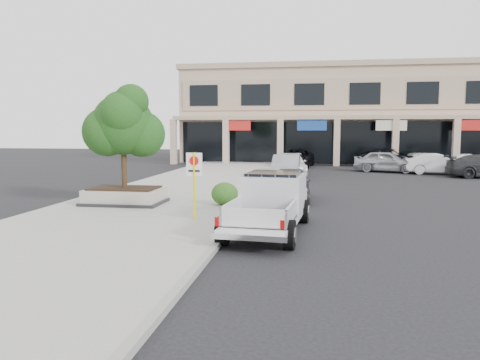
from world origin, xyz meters
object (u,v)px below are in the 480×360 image
object	(u,v)px
curb_car_a	(290,184)
curb_car_d	(296,158)
planter	(125,196)
no_parking_sign	(194,177)
pickup_truck	(268,204)
curb_car_b	(286,167)
lot_car_a	(386,161)
lot_car_b	(439,164)
lot_car_d	(391,158)
curb_car_c	(291,164)
planter_tree	(128,125)
lot_car_e	(423,160)
lot_car_f	(473,164)

from	to	relation	value
curb_car_a	curb_car_d	size ratio (longest dim) A/B	0.79
planter	no_parking_sign	world-z (taller)	no_parking_sign
pickup_truck	curb_car_b	bearing A→B (deg)	96.11
curb_car_a	lot_car_a	xyz separation A→B (m)	(6.51, 15.46, 0.07)
curb_car_b	lot_car_b	xyz separation A→B (m)	(10.70, 5.46, -0.05)
curb_car_b	lot_car_d	xyz separation A→B (m)	(8.38, 11.73, -0.00)
no_parking_sign	pickup_truck	distance (m)	2.85
no_parking_sign	pickup_truck	size ratio (longest dim) A/B	0.40
pickup_truck	curb_car_c	distance (m)	19.42
planter_tree	pickup_truck	size ratio (longest dim) A/B	0.69
curb_car_b	lot_car_a	size ratio (longest dim) A/B	1.01
no_parking_sign	curb_car_b	xyz separation A→B (m)	(2.21, 14.90, -0.83)
planter_tree	curb_car_c	distance (m)	16.69
no_parking_sign	lot_car_e	size ratio (longest dim) A/B	0.56
curb_car_c	curb_car_d	xyz separation A→B (m)	(0.12, 6.71, 0.03)
planter	lot_car_b	size ratio (longest dim) A/B	0.70
planter	curb_car_d	size ratio (longest dim) A/B	0.58
curb_car_c	lot_car_a	bearing A→B (deg)	17.52
no_parking_sign	lot_car_e	xyz separation A→B (m)	(13.07, 26.01, -0.93)
curb_car_b	lot_car_a	xyz separation A→B (m)	(7.23, 6.62, 0.02)
curb_car_c	planter_tree	bearing A→B (deg)	-116.84
curb_car_d	lot_car_f	distance (m)	13.68
planter	planter_tree	size ratio (longest dim) A/B	0.80
curb_car_a	curb_car_b	distance (m)	8.87
curb_car_a	lot_car_f	world-z (taller)	curb_car_a
no_parking_sign	lot_car_a	xyz separation A→B (m)	(9.44, 21.52, -0.82)
curb_car_d	lot_car_d	world-z (taller)	lot_car_d
planter_tree	lot_car_f	bearing A→B (deg)	44.22
planter_tree	lot_car_a	size ratio (longest dim) A/B	0.83
curb_car_b	lot_car_e	bearing A→B (deg)	46.08
curb_car_c	curb_car_d	bearing A→B (deg)	83.42
no_parking_sign	lot_car_d	size ratio (longest dim) A/B	0.40
pickup_truck	lot_car_b	distance (m)	23.64
lot_car_d	curb_car_b	bearing A→B (deg)	158.05
planter	curb_car_b	world-z (taller)	curb_car_b
curb_car_b	lot_car_b	distance (m)	12.02
lot_car_e	planter	bearing A→B (deg)	124.35
curb_car_c	planter	bearing A→B (deg)	-117.07
lot_car_b	curb_car_d	bearing A→B (deg)	69.91
planter	curb_car_c	bearing A→B (deg)	68.44
lot_car_b	lot_car_f	world-z (taller)	lot_car_b
curb_car_a	curb_car_c	xyz separation A→B (m)	(-0.58, 12.45, -0.01)
lot_car_b	curb_car_c	bearing A→B (deg)	104.81
curb_car_c	lot_car_e	size ratio (longest dim) A/B	1.24
curb_car_a	lot_car_a	size ratio (longest dim) A/B	0.92
lot_car_a	lot_car_d	bearing A→B (deg)	4.27
lot_car_d	lot_car_f	size ratio (longest dim) A/B	1.37
lot_car_e	lot_car_b	bearing A→B (deg)	159.03
lot_car_b	lot_car_f	bearing A→B (deg)	-54.39
lot_car_f	planter	bearing A→B (deg)	143.04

